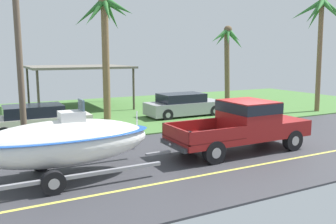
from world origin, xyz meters
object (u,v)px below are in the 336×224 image
Objects in this scene: palm_tree_near_right at (322,21)px; utility_pole at (18,39)px; palm_tree_mid at (228,46)px; carport_awning at (78,68)px; parked_sedan_near at (184,105)px; parked_sedan_far at (38,120)px; pickup_truck_towing at (247,123)px; palm_tree_far_left at (106,27)px; boat_on_trailer at (63,142)px.

utility_pole is at bearing -177.67° from palm_tree_near_right.
palm_tree_mid is at bearing 26.80° from utility_pole.
utility_pole reaches higher than carport_awning.
palm_tree_near_right is at bearing -15.57° from parked_sedan_near.
parked_sedan_far is 16.81m from palm_tree_mid.
parked_sedan_near is 0.65× the size of palm_tree_near_right.
palm_tree_far_left is at bearing 106.93° from pickup_truck_towing.
palm_tree_near_right is at bearing -14.88° from palm_tree_far_left.
palm_tree_mid is (11.56, -1.03, 1.52)m from carport_awning.
pickup_truck_towing is 9.92m from palm_tree_far_left.
palm_tree_near_right is (16.95, 5.27, 4.56)m from boat_on_trailer.
utility_pole reaches higher than pickup_truck_towing.
pickup_truck_towing is 0.81× the size of palm_tree_near_right.
parked_sedan_near is 0.72× the size of carport_awning.
utility_pole is (-17.56, -0.71, -1.46)m from palm_tree_near_right.
carport_awning is 15.85m from palm_tree_near_right.
boat_on_trailer reaches higher than pickup_truck_towing.
carport_awning is at bearing 127.71° from parked_sedan_near.
utility_pole is (-0.77, -1.92, 3.53)m from parked_sedan_far.
carport_awning is 5.54m from palm_tree_far_left.
boat_on_trailer is at bearing -91.43° from parked_sedan_far.
boat_on_trailer is 18.33m from palm_tree_near_right.
parked_sedan_far is at bearing -117.00° from carport_awning.
palm_tree_mid is 17.92m from utility_pole.
utility_pole reaches higher than boat_on_trailer.
parked_sedan_far is at bearing 135.78° from pickup_truck_towing.
palm_tree_far_left is at bearing 40.58° from utility_pole.
boat_on_trailer is 14.29m from carport_awning.
parked_sedan_near is at bearing -13.50° from palm_tree_far_left.
palm_tree_far_left is at bearing 166.50° from parked_sedan_near.
boat_on_trailer is 6.50m from parked_sedan_far.
carport_awning is 0.94× the size of palm_tree_far_left.
utility_pole is (-9.11, -3.07, 3.53)m from parked_sedan_near.
palm_tree_mid is 11.92m from palm_tree_far_left.
pickup_truck_towing is 1.28× the size of parked_sedan_far.
palm_tree_mid is 0.86× the size of palm_tree_far_left.
parked_sedan_far is (0.16, 6.48, -0.43)m from boat_on_trailer.
pickup_truck_towing is at bearing -31.53° from utility_pole.
carport_awning is (-4.67, 6.04, 2.07)m from parked_sedan_near.
parked_sedan_near is 10.10m from palm_tree_near_right.
boat_on_trailer is 5.55m from utility_pole.
utility_pole is at bearing -115.97° from carport_awning.
parked_sedan_far is at bearing -151.46° from palm_tree_far_left.
utility_pole is at bearing -153.20° from palm_tree_mid.
carport_awning is at bearing 64.03° from utility_pole.
pickup_truck_towing is at bearing -124.12° from palm_tree_mid.
pickup_truck_towing is at bearing -77.65° from carport_awning.
palm_tree_far_left is (-12.77, 3.39, -0.57)m from palm_tree_near_right.
palm_tree_mid is (-1.57, 7.37, -1.40)m from palm_tree_near_right.
palm_tree_far_left reaches higher than parked_sedan_near.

